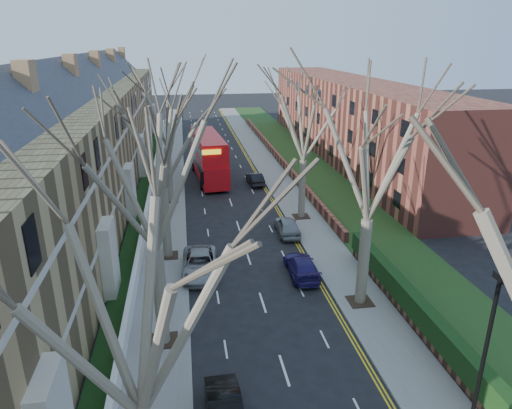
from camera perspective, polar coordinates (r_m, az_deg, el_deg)
name	(u,v)px	position (r m, az deg, el deg)	size (l,w,h in m)	color
pavement_left	(170,171)	(55.27, -10.72, 4.13)	(3.00, 102.00, 0.12)	slate
pavement_right	(269,167)	(56.16, 1.63, 4.72)	(3.00, 102.00, 0.12)	slate
terrace_left	(84,142)	(47.15, -20.72, 7.33)	(9.70, 78.00, 13.60)	#9A7D4E
flats_right	(350,119)	(61.95, 11.63, 10.43)	(13.97, 54.00, 10.00)	brown
wall_hedge_right	(449,348)	(24.29, 22.96, -16.14)	(0.70, 24.00, 1.80)	brown
front_wall_left	(152,188)	(47.54, -12.92, 2.07)	(0.30, 78.00, 1.00)	white
grass_verge_right	(305,165)	(57.12, 6.09, 4.97)	(6.00, 102.00, 0.06)	#1E3E16
lamp_post	(481,374)	(17.40, 26.26, -18.45)	(0.18, 0.50, 8.11)	black
tree_left_near	(127,292)	(11.91, -15.77, -10.43)	(9.80, 9.80, 13.73)	brown
tree_left_mid	(150,164)	(20.96, -13.17, 4.94)	(10.50, 10.50, 14.71)	brown
tree_left_far	(159,130)	(30.78, -12.03, 9.12)	(10.15, 10.15, 14.22)	brown
tree_left_dist	(164,102)	(42.59, -11.41, 12.50)	(10.50, 10.50, 14.71)	brown
tree_right_mid	(374,146)	(24.86, 14.52, 7.14)	(10.50, 10.50, 14.71)	brown
tree_right_far	(305,112)	(37.95, 6.14, 11.42)	(10.15, 10.15, 14.22)	brown
double_decker_bus	(209,158)	(51.07, -5.95, 5.80)	(3.66, 11.91, 4.88)	red
car_left_far	(200,264)	(30.89, -7.01, -7.36)	(2.34, 5.08, 1.41)	gray
car_right_near	(302,266)	(30.64, 5.72, -7.67)	(1.82, 4.47, 1.30)	navy
car_right_mid	(287,226)	(36.69, 3.94, -2.69)	(1.67, 4.15, 1.41)	gray
car_right_far	(255,179)	(49.25, -0.11, 3.24)	(1.36, 3.90, 1.28)	black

